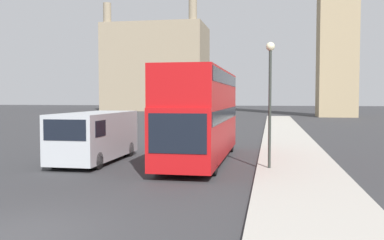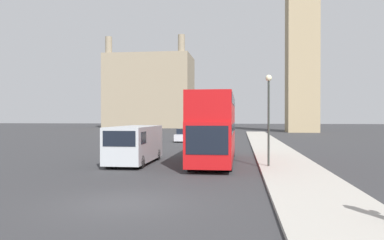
% 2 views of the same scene
% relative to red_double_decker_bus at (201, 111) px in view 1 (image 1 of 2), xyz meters
% --- Properties ---
extents(ground_plane, '(300.00, 300.00, 0.00)m').
position_rel_red_double_decker_bus_xyz_m(ground_plane, '(-2.26, -11.68, -2.43)').
color(ground_plane, '#333335').
extents(building_block_distant, '(23.00, 14.86, 24.21)m').
position_rel_red_double_decker_bus_xyz_m(building_block_distant, '(-23.26, 77.90, 7.55)').
color(building_block_distant, gray).
rests_on(building_block_distant, ground_plane).
extents(red_double_decker_bus, '(2.48, 10.66, 4.34)m').
position_rel_red_double_decker_bus_xyz_m(red_double_decker_bus, '(0.00, 0.00, 0.00)').
color(red_double_decker_bus, '#B71114').
rests_on(red_double_decker_bus, ground_plane).
extents(white_van, '(2.22, 6.19, 2.36)m').
position_rel_red_double_decker_bus_xyz_m(white_van, '(-4.93, -1.24, -1.16)').
color(white_van, '#B2B7BC').
rests_on(white_van, ground_plane).
extents(street_lamp, '(0.36, 0.36, 5.19)m').
position_rel_red_double_decker_bus_xyz_m(street_lamp, '(3.26, -2.36, 1.18)').
color(street_lamp, '#2D332D').
rests_on(street_lamp, sidewalk_strip).
extents(parked_sedan, '(1.84, 4.28, 1.54)m').
position_rel_red_double_decker_bus_xyz_m(parked_sedan, '(-4.94, 20.06, -1.74)').
color(parked_sedan, silver).
rests_on(parked_sedan, ground_plane).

